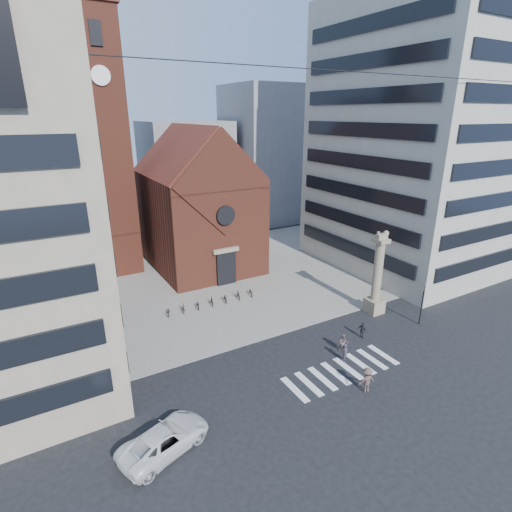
# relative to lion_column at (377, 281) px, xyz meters

# --- Properties ---
(ground) EXTENTS (120.00, 120.00, 0.00)m
(ground) POSITION_rel_lion_column_xyz_m (-10.01, -3.00, -3.46)
(ground) COLOR black
(ground) RESTS_ON ground
(piazza) EXTENTS (46.00, 30.00, 0.05)m
(piazza) POSITION_rel_lion_column_xyz_m (-10.01, 16.00, -3.43)
(piazza) COLOR gray
(piazza) RESTS_ON ground
(zebra_crossing) EXTENTS (10.20, 3.20, 0.01)m
(zebra_crossing) POSITION_rel_lion_column_xyz_m (-9.46, -6.00, -3.45)
(zebra_crossing) COLOR white
(zebra_crossing) RESTS_ON ground
(church) EXTENTS (12.00, 16.65, 18.00)m
(church) POSITION_rel_lion_column_xyz_m (-10.01, 22.04, 4.53)
(church) COLOR brown
(church) RESTS_ON ground
(campanile) EXTENTS (5.50, 5.50, 31.20)m
(campanile) POSITION_rel_lion_column_xyz_m (-20.01, 25.00, 12.28)
(campanile) COLOR brown
(campanile) RESTS_ON ground
(building_right) EXTENTS (18.00, 22.00, 32.00)m
(building_right) POSITION_rel_lion_column_xyz_m (13.99, 9.00, 12.54)
(building_right) COLOR #ADA99C
(building_right) RESTS_ON ground
(bg_block_left) EXTENTS (16.00, 14.00, 22.00)m
(bg_block_left) POSITION_rel_lion_column_xyz_m (-30.01, 37.00, 7.54)
(bg_block_left) COLOR gray
(bg_block_left) RESTS_ON ground
(bg_block_mid) EXTENTS (14.00, 12.00, 18.00)m
(bg_block_mid) POSITION_rel_lion_column_xyz_m (-4.01, 42.00, 5.54)
(bg_block_mid) COLOR gray
(bg_block_mid) RESTS_ON ground
(bg_block_right) EXTENTS (16.00, 14.00, 24.00)m
(bg_block_right) POSITION_rel_lion_column_xyz_m (11.99, 39.00, 8.54)
(bg_block_right) COLOR gray
(bg_block_right) RESTS_ON ground
(lion_column) EXTENTS (1.63, 1.60, 8.68)m
(lion_column) POSITION_rel_lion_column_xyz_m (0.00, 0.00, 0.00)
(lion_column) COLOR gray
(lion_column) RESTS_ON ground
(traffic_light) EXTENTS (0.13, 0.16, 4.30)m
(traffic_light) POSITION_rel_lion_column_xyz_m (1.99, -4.00, -1.17)
(traffic_light) COLOR black
(traffic_light) RESTS_ON ground
(white_car) EXTENTS (6.26, 4.36, 1.59)m
(white_car) POSITION_rel_lion_column_xyz_m (-24.05, -6.72, -2.66)
(white_car) COLOR silver
(white_car) RESTS_ON ground
(pedestrian_0) EXTENTS (0.70, 0.65, 1.61)m
(pedestrian_0) POSITION_rel_lion_column_xyz_m (-8.38, -5.09, -2.65)
(pedestrian_0) COLOR #373042
(pedestrian_0) RESTS_ON ground
(pedestrian_1) EXTENTS (1.02, 0.96, 1.66)m
(pedestrian_1) POSITION_rel_lion_column_xyz_m (-7.55, -3.93, -2.63)
(pedestrian_1) COLOR #5C4D49
(pedestrian_1) RESTS_ON ground
(pedestrian_2) EXTENTS (0.58, 0.96, 1.54)m
(pedestrian_2) POSITION_rel_lion_column_xyz_m (-4.53, -3.08, -2.69)
(pedestrian_2) COLOR #26262E
(pedestrian_2) RESTS_ON ground
(pedestrian_3) EXTENTS (1.40, 0.98, 1.98)m
(pedestrian_3) POSITION_rel_lion_column_xyz_m (-9.62, -8.75, -2.47)
(pedestrian_3) COLOR brown
(pedestrian_3) RESTS_ON ground
(scooter_0) EXTENTS (0.94, 1.63, 0.81)m
(scooter_0) POSITION_rel_lion_column_xyz_m (-18.49, 9.64, -3.00)
(scooter_0) COLOR black
(scooter_0) RESTS_ON piazza
(scooter_1) EXTENTS (0.82, 1.55, 0.90)m
(scooter_1) POSITION_rel_lion_column_xyz_m (-16.91, 9.64, -2.96)
(scooter_1) COLOR black
(scooter_1) RESTS_ON piazza
(scooter_2) EXTENTS (0.94, 1.63, 0.81)m
(scooter_2) POSITION_rel_lion_column_xyz_m (-15.34, 9.64, -3.00)
(scooter_2) COLOR black
(scooter_2) RESTS_ON piazza
(scooter_3) EXTENTS (0.82, 1.55, 0.90)m
(scooter_3) POSITION_rel_lion_column_xyz_m (-13.76, 9.64, -2.96)
(scooter_3) COLOR black
(scooter_3) RESTS_ON piazza
(scooter_4) EXTENTS (0.94, 1.63, 0.81)m
(scooter_4) POSITION_rel_lion_column_xyz_m (-12.18, 9.64, -3.00)
(scooter_4) COLOR black
(scooter_4) RESTS_ON piazza
(scooter_5) EXTENTS (0.82, 1.55, 0.90)m
(scooter_5) POSITION_rel_lion_column_xyz_m (-10.60, 9.64, -2.96)
(scooter_5) COLOR black
(scooter_5) RESTS_ON piazza
(scooter_6) EXTENTS (0.94, 1.63, 0.81)m
(scooter_6) POSITION_rel_lion_column_xyz_m (-9.02, 9.64, -3.00)
(scooter_6) COLOR black
(scooter_6) RESTS_ON piazza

